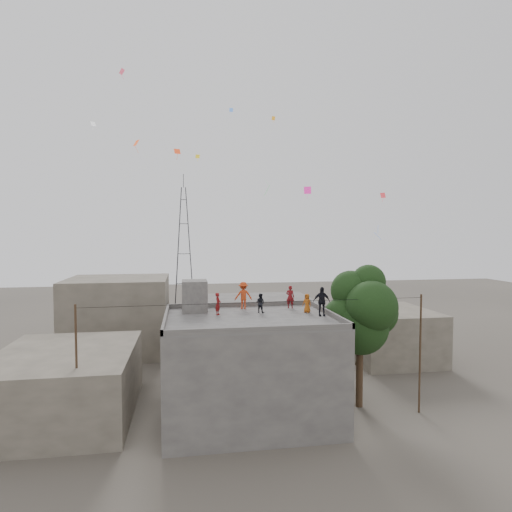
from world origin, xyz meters
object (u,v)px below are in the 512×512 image
(stair_head_box, at_px, (195,296))
(person_dark_adult, at_px, (322,301))
(transmission_tower, at_px, (184,247))
(tree, at_px, (362,312))
(person_red_adult, at_px, (290,297))

(stair_head_box, height_order, person_dark_adult, stair_head_box)
(transmission_tower, height_order, person_dark_adult, transmission_tower)
(tree, bearing_deg, person_red_adult, 152.94)
(stair_head_box, bearing_deg, person_red_adult, 1.27)
(stair_head_box, distance_m, transmission_tower, 37.46)
(stair_head_box, distance_m, tree, 10.80)
(person_red_adult, bearing_deg, person_dark_adult, 139.42)
(tree, height_order, person_dark_adult, tree)
(tree, bearing_deg, person_dark_adult, -164.67)
(person_red_adult, bearing_deg, tree, 179.75)
(person_dark_adult, bearing_deg, person_red_adult, 118.10)
(transmission_tower, distance_m, person_red_adult, 38.01)
(stair_head_box, height_order, transmission_tower, transmission_tower)
(person_red_adult, xyz_separation_m, person_dark_adult, (1.23, -2.96, 0.13))
(person_red_adult, height_order, person_dark_adult, person_dark_adult)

